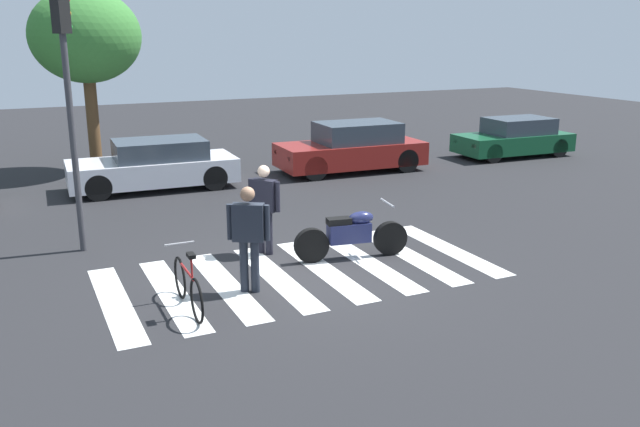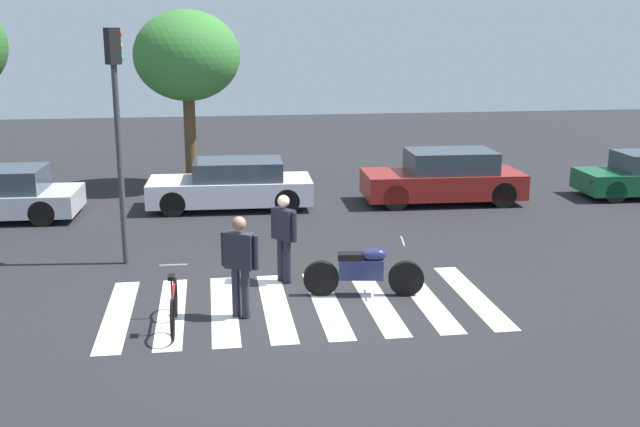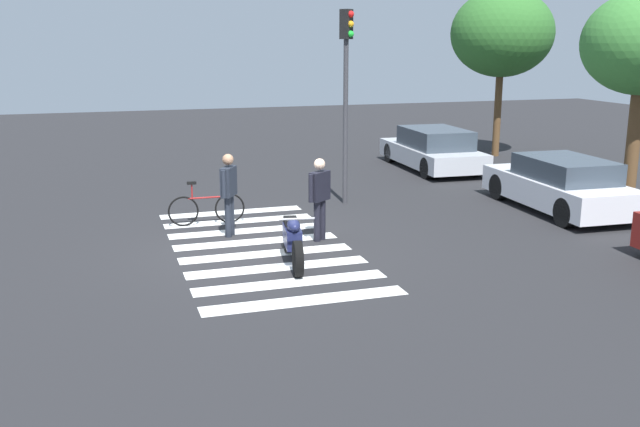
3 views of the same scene
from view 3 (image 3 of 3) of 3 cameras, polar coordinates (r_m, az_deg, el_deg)
name	(u,v)px [view 3 (image 3 of 3)]	position (r m, az deg, el deg)	size (l,w,h in m)	color
ground_plane	(261,248)	(14.38, -4.71, -2.72)	(60.00, 60.00, 0.00)	#232326
police_motorcycle	(293,239)	(13.23, -2.20, -2.06)	(2.19, 0.65, 1.04)	black
leaning_bicycle	(206,208)	(16.22, -9.03, 0.42)	(0.46, 1.72, 1.00)	black
officer_on_foot	(320,194)	(14.62, -0.03, 1.57)	(0.46, 0.56, 1.71)	black
officer_by_motorcycle	(229,189)	(15.08, -7.27, 1.94)	(0.61, 0.43, 1.75)	#1E232D
crosswalk_stripes	(261,247)	(14.38, -4.71, -2.70)	(6.75, 3.38, 0.01)	silver
car_silver_sedan	(433,150)	(23.23, 8.97, 5.04)	(4.63, 2.06, 1.32)	black
car_white_van	(560,185)	(18.22, 18.59, 2.16)	(4.42, 1.95, 1.32)	black
traffic_light_pole	(346,77)	(17.81, 2.11, 10.79)	(0.35, 0.33, 4.76)	#38383D
street_tree_near	(502,34)	(26.18, 14.29, 13.71)	(3.52, 3.52, 5.77)	brown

